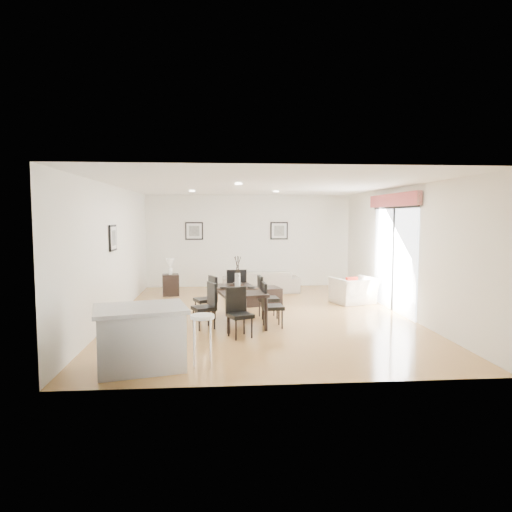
{
  "coord_description": "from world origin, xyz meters",
  "views": [
    {
      "loc": [
        -0.85,
        -9.44,
        2.08
      ],
      "look_at": [
        -0.07,
        0.4,
        1.22
      ],
      "focal_mm": 32.0,
      "sensor_mm": 36.0,
      "label": 1
    }
  ],
  "objects": [
    {
      "name": "sliding_door",
      "position": [
        2.96,
        0.3,
        1.66
      ],
      "size": [
        0.12,
        2.7,
        2.57
      ],
      "color": "white",
      "rests_on": "wall_right"
    },
    {
      "name": "side_table",
      "position": [
        -2.15,
        2.57,
        0.28
      ],
      "size": [
        0.48,
        0.48,
        0.56
      ],
      "primitive_type": "cube",
      "rotation": [
        0.0,
        0.0,
        0.16
      ],
      "color": "black",
      "rests_on": "ground"
    },
    {
      "name": "ground",
      "position": [
        0.0,
        0.0,
        0.0
      ],
      "size": [
        8.0,
        8.0,
        0.0
      ],
      "primitive_type": "plane",
      "color": "#B38649",
      "rests_on": "ground"
    },
    {
      "name": "vase",
      "position": [
        -0.51,
        -0.67,
        0.93
      ],
      "size": [
        0.83,
        1.28,
        0.65
      ],
      "color": "white",
      "rests_on": "dining_table"
    },
    {
      "name": "dining_chair_foot",
      "position": [
        -0.51,
        0.32,
        0.53
      ],
      "size": [
        0.45,
        0.45,
        0.94
      ],
      "rotation": [
        0.0,
        0.0,
        3.21
      ],
      "color": "black",
      "rests_on": "ground"
    },
    {
      "name": "wall_back",
      "position": [
        0.0,
        4.0,
        1.35
      ],
      "size": [
        6.0,
        0.04,
        2.7
      ],
      "primitive_type": "cube",
      "color": "white",
      "rests_on": "ground"
    },
    {
      "name": "framed_print_left_wall",
      "position": [
        -2.97,
        -0.2,
        1.65
      ],
      "size": [
        0.04,
        0.52,
        0.52
      ],
      "rotation": [
        0.0,
        0.0,
        1.57
      ],
      "color": "black",
      "rests_on": "wall_left"
    },
    {
      "name": "dining_chair_efar",
      "position": [
        0.06,
        -0.28,
        0.49
      ],
      "size": [
        0.43,
        0.43,
        0.87
      ],
      "rotation": [
        0.0,
        0.0,
        1.68
      ],
      "color": "black",
      "rests_on": "ground"
    },
    {
      "name": "dining_table",
      "position": [
        -0.51,
        -0.67,
        0.6
      ],
      "size": [
        1.11,
        1.74,
        0.67
      ],
      "rotation": [
        0.0,
        0.0,
        0.2
      ],
      "color": "black",
      "rests_on": "ground"
    },
    {
      "name": "coffee_table",
      "position": [
        0.05,
        1.14,
        0.2
      ],
      "size": [
        1.1,
        0.8,
        0.4
      ],
      "primitive_type": "cube",
      "rotation": [
        0.0,
        0.0,
        0.22
      ],
      "color": "black",
      "rests_on": "ground"
    },
    {
      "name": "dining_chair_wfar",
      "position": [
        -1.09,
        -0.24,
        0.48
      ],
      "size": [
        0.51,
        0.51,
        0.87
      ],
      "rotation": [
        0.0,
        0.0,
        -1.18
      ],
      "color": "black",
      "rests_on": "ground"
    },
    {
      "name": "wall_right",
      "position": [
        3.0,
        0.0,
        1.35
      ],
      "size": [
        0.04,
        8.0,
        2.7
      ],
      "primitive_type": "cube",
      "color": "white",
      "rests_on": "ground"
    },
    {
      "name": "dining_chair_wnear",
      "position": [
        -1.09,
        -1.04,
        0.47
      ],
      "size": [
        0.5,
        0.5,
        0.85
      ],
      "rotation": [
        0.0,
        0.0,
        -1.16
      ],
      "color": "black",
      "rests_on": "ground"
    },
    {
      "name": "cushion",
      "position": [
        2.25,
        1.02,
        0.5
      ],
      "size": [
        0.31,
        0.18,
        0.29
      ],
      "primitive_type": "cube",
      "rotation": [
        0.0,
        0.0,
        3.45
      ],
      "color": "#B02716",
      "rests_on": "armchair"
    },
    {
      "name": "framed_print_back_left",
      "position": [
        -1.6,
        3.97,
        1.65
      ],
      "size": [
        0.52,
        0.04,
        0.52
      ],
      "color": "black",
      "rests_on": "wall_back"
    },
    {
      "name": "bar_stool",
      "position": [
        -1.1,
        -3.23,
        0.62
      ],
      "size": [
        0.33,
        0.33,
        0.73
      ],
      "color": "white",
      "rests_on": "ground"
    },
    {
      "name": "sofa",
      "position": [
        0.26,
        2.87,
        0.3
      ],
      "size": [
        2.08,
        0.84,
        0.6
      ],
      "primitive_type": "imported",
      "rotation": [
        0.0,
        0.0,
        3.16
      ],
      "color": "gray",
      "rests_on": "ground"
    },
    {
      "name": "wall_left",
      "position": [
        -3.0,
        0.0,
        1.35
      ],
      "size": [
        0.04,
        8.0,
        2.7
      ],
      "primitive_type": "cube",
      "color": "white",
      "rests_on": "ground"
    },
    {
      "name": "ceiling",
      "position": [
        0.0,
        0.0,
        2.7
      ],
      "size": [
        6.0,
        8.0,
        0.02
      ],
      "primitive_type": "cube",
      "color": "white",
      "rests_on": "wall_back"
    },
    {
      "name": "courtyard_plant_b",
      "position": [
        5.7,
        1.16,
        0.29
      ],
      "size": [
        0.38,
        0.38,
        0.59
      ],
      "primitive_type": "imported",
      "rotation": [
        0.0,
        0.0,
        -0.17
      ],
      "color": "#375122",
      "rests_on": "ground"
    },
    {
      "name": "framed_print_back_right",
      "position": [
        0.9,
        3.97,
        1.65
      ],
      "size": [
        0.52,
        0.04,
        0.52
      ],
      "color": "black",
      "rests_on": "wall_back"
    },
    {
      "name": "kitchen_island",
      "position": [
        -1.94,
        -3.23,
        0.43
      ],
      "size": [
        1.41,
        1.2,
        0.85
      ],
      "rotation": [
        0.0,
        0.0,
        0.24
      ],
      "color": "silver",
      "rests_on": "ground"
    },
    {
      "name": "table_lamp",
      "position": [
        -2.15,
        2.57,
        0.83
      ],
      "size": [
        0.22,
        0.22,
        0.41
      ],
      "color": "white",
      "rests_on": "side_table"
    },
    {
      "name": "dining_chair_head",
      "position": [
        -0.54,
        -1.68,
        0.47
      ],
      "size": [
        0.5,
        0.5,
        0.85
      ],
      "rotation": [
        0.0,
        0.0,
        0.4
      ],
      "color": "black",
      "rests_on": "ground"
    },
    {
      "name": "dining_chair_enear",
      "position": [
        0.06,
        -1.08,
        0.47
      ],
      "size": [
        0.41,
        0.41,
        0.85
      ],
      "rotation": [
        0.0,
        0.0,
        1.64
      ],
      "color": "black",
      "rests_on": "ground"
    },
    {
      "name": "wall_front",
      "position": [
        0.0,
        -4.0,
        1.35
      ],
      "size": [
        6.0,
        0.04,
        2.7
      ],
      "primitive_type": "cube",
      "color": "white",
      "rests_on": "ground"
    },
    {
      "name": "armchair",
      "position": [
        2.34,
        1.11,
        0.31
      ],
      "size": [
        1.17,
        1.09,
        0.62
      ],
      "primitive_type": "imported",
      "rotation": [
        0.0,
        0.0,
        3.46
      ],
      "color": "white",
      "rests_on": "ground"
    }
  ]
}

